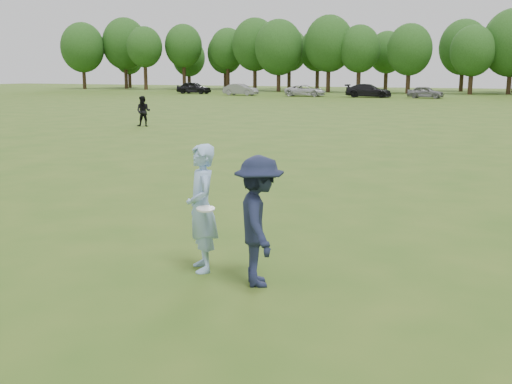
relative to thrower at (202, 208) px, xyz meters
The scene contains 11 objects.
ground 1.37m from the thrower, ahead, with size 200.00×200.00×0.00m, color #345718.
thrower is the anchor object (origin of this frame).
defender 1.07m from the thrower, 13.26° to the right, with size 1.20×0.69×1.86m, color #1A2039.
player_far_a 24.38m from the thrower, 125.42° to the left, with size 0.80×0.62×1.64m, color black.
car_a 69.94m from the thrower, 118.82° to the left, with size 1.81×4.49×1.53m, color black.
car_b 64.45m from the thrower, 113.82° to the left, with size 1.47×4.22×1.39m, color gray.
car_c 62.05m from the thrower, 106.83° to the left, with size 2.17×4.72×1.31m, color silver.
car_d 60.55m from the thrower, 100.09° to the left, with size 2.08×5.11×1.48m, color black.
car_e 59.98m from the thrower, 94.22° to the left, with size 1.54×3.84×1.31m, color gray.
disc_in_play 0.36m from the thrower, 52.55° to the right, with size 0.30×0.30×0.06m.
treeline 77.03m from the thrower, 87.19° to the left, with size 130.35×18.39×11.74m.
Camera 1 is at (3.23, -7.65, 3.02)m, focal length 42.00 mm.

